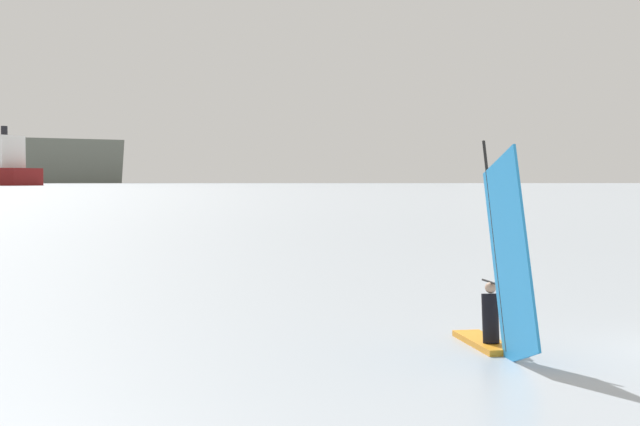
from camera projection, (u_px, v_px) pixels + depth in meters
windsurfer at (498, 291)px, 16.26m from camera, size 1.13×3.78×4.21m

